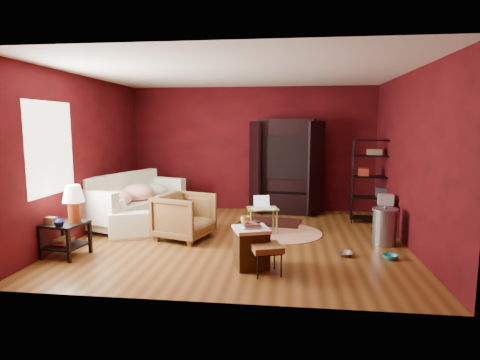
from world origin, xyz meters
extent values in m
cube|color=brown|center=(0.00, 0.00, -0.01)|extent=(5.50, 5.00, 0.02)
cube|color=white|center=(0.00, 0.00, 2.81)|extent=(5.50, 5.00, 0.02)
cube|color=#4E0B0F|center=(0.00, 2.51, 1.40)|extent=(5.50, 0.02, 2.80)
cube|color=#4E0B0F|center=(0.00, -2.51, 1.40)|extent=(5.50, 0.02, 2.80)
cube|color=#4E0B0F|center=(-2.76, 0.00, 1.40)|extent=(0.02, 5.00, 2.80)
cube|color=#4E0B0F|center=(2.76, 0.00, 1.40)|extent=(0.02, 5.00, 2.80)
cube|color=white|center=(-2.73, -1.00, 1.60)|extent=(0.02, 1.20, 1.40)
imported|color=white|center=(-2.18, 0.75, 0.45)|extent=(1.52, 2.35, 0.89)
imported|color=black|center=(-0.92, -0.09, 0.43)|extent=(1.00, 1.04, 0.86)
imported|color=#AEAFB5|center=(1.69, -0.69, 0.12)|extent=(0.24, 0.08, 0.24)
imported|color=teal|center=(2.33, -0.77, 0.11)|extent=(0.23, 0.11, 0.22)
imported|color=#0D0E43|center=(-2.41, -1.42, 0.58)|extent=(0.16, 0.17, 0.14)
imported|color=#F7EB79|center=(0.26, -1.36, 0.68)|extent=(0.15, 0.13, 0.13)
cube|color=black|center=(-2.45, -1.21, 0.49)|extent=(0.61, 0.61, 0.04)
cube|color=black|center=(-2.45, -1.21, 0.16)|extent=(0.57, 0.57, 0.03)
cube|color=black|center=(-2.72, -1.41, 0.25)|extent=(0.05, 0.05, 0.50)
cube|color=black|center=(-2.24, -1.48, 0.25)|extent=(0.05, 0.05, 0.50)
cube|color=black|center=(-2.65, -0.93, 0.25)|extent=(0.05, 0.05, 0.50)
cube|color=black|center=(-2.17, -1.00, 0.25)|extent=(0.05, 0.05, 0.50)
cylinder|color=#BD5522|center=(-2.33, -1.13, 0.66)|extent=(0.20, 0.20, 0.31)
cone|color=#F2E5C6|center=(-2.33, -1.13, 0.94)|extent=(0.37, 0.37, 0.25)
cube|color=olive|center=(-2.60, -1.32, 0.57)|extent=(0.18, 0.13, 0.11)
cube|color=#B82E34|center=(-2.49, -1.20, 0.20)|extent=(0.23, 0.28, 0.03)
cube|color=#2E79B8|center=(-2.48, -1.20, 0.23)|extent=(0.23, 0.28, 0.03)
cube|color=gold|center=(-2.47, -1.20, 0.26)|extent=(0.23, 0.28, 0.03)
cube|color=white|center=(-2.11, 0.76, 0.29)|extent=(1.46, 2.16, 0.42)
cube|color=white|center=(-2.45, 0.88, 0.58)|extent=(0.85, 1.94, 0.84)
cube|color=white|center=(-2.44, -0.18, 0.52)|extent=(0.85, 0.46, 0.58)
cube|color=white|center=(-1.77, 1.70, 0.52)|extent=(0.85, 0.46, 0.58)
ellipsoid|color=#F34422|center=(-2.25, 0.20, 0.63)|extent=(0.70, 0.70, 0.29)
ellipsoid|color=#F34422|center=(-2.06, 0.74, 0.65)|extent=(0.78, 0.78, 0.34)
ellipsoid|color=white|center=(-1.88, 1.24, 0.61)|extent=(0.64, 0.64, 0.27)
cube|color=#44290F|center=(0.34, -1.33, 0.26)|extent=(0.54, 0.54, 0.51)
cube|color=white|center=(0.34, -1.33, 0.54)|extent=(0.58, 0.58, 0.05)
cube|color=beige|center=(0.34, -1.33, 0.57)|extent=(0.30, 0.26, 0.02)
cube|color=#4E74B7|center=(0.34, -1.33, 0.59)|extent=(0.29, 0.27, 0.02)
cube|color=#D1604E|center=(0.34, -1.33, 0.61)|extent=(0.26, 0.23, 0.02)
cube|color=black|center=(0.40, -1.28, 0.63)|extent=(0.13, 0.15, 0.02)
cube|color=black|center=(0.56, -1.57, 0.36)|extent=(0.49, 0.49, 0.08)
cube|color=black|center=(0.56, -1.57, 0.31)|extent=(0.44, 0.44, 0.02)
cylinder|color=black|center=(0.47, -1.76, 0.16)|extent=(0.02, 0.02, 0.32)
cylinder|color=black|center=(0.76, -1.67, 0.16)|extent=(0.02, 0.02, 0.32)
cylinder|color=black|center=(0.37, -1.47, 0.16)|extent=(0.02, 0.02, 0.32)
cylinder|color=black|center=(0.66, -1.37, 0.16)|extent=(0.02, 0.02, 0.32)
cylinder|color=beige|center=(0.74, 0.47, 0.01)|extent=(1.52, 1.52, 0.01)
cube|color=#461912|center=(0.48, 1.23, 0.02)|extent=(1.29, 0.94, 0.01)
cube|color=#9AB452|center=(0.38, 0.46, 0.45)|extent=(0.61, 0.49, 0.03)
cylinder|color=#9AB452|center=(0.19, 0.26, 0.22)|extent=(0.04, 0.04, 0.45)
cylinder|color=#9AB452|center=(0.64, 0.37, 0.22)|extent=(0.04, 0.04, 0.45)
cylinder|color=#9AB452|center=(0.12, 0.55, 0.22)|extent=(0.04, 0.04, 0.45)
cylinder|color=#9AB452|center=(0.57, 0.66, 0.22)|extent=(0.04, 0.04, 0.45)
cube|color=silver|center=(0.37, 0.49, 0.47)|extent=(0.32, 0.26, 0.01)
cube|color=silver|center=(0.35, 0.58, 0.57)|extent=(0.29, 0.13, 0.19)
cube|color=white|center=(0.30, 0.35, 0.46)|extent=(0.29, 0.32, 0.00)
cube|color=white|center=(0.52, 0.41, 0.46)|extent=(0.20, 0.28, 0.00)
cube|color=black|center=(0.79, 2.26, 1.04)|extent=(1.27, 0.79, 2.08)
cube|color=black|center=(0.78, 2.15, 1.26)|extent=(1.03, 0.60, 0.93)
cube|color=black|center=(0.10, 2.03, 1.04)|extent=(0.28, 0.46, 1.97)
cube|color=black|center=(1.41, 1.88, 1.04)|extent=(0.37, 0.41, 1.97)
cube|color=#282B2D|center=(0.78, 2.21, 1.15)|extent=(0.74, 0.62, 0.57)
cube|color=black|center=(0.75, 1.93, 1.15)|extent=(0.55, 0.07, 0.44)
cube|color=black|center=(0.78, 2.21, 0.49)|extent=(1.04, 0.65, 0.05)
cylinder|color=black|center=(2.10, 1.38, 0.84)|extent=(0.02, 0.02, 1.67)
cylinder|color=black|center=(2.88, 1.31, 0.84)|extent=(0.02, 0.02, 1.67)
cylinder|color=black|center=(2.13, 1.71, 0.84)|extent=(0.02, 0.02, 1.67)
cylinder|color=black|center=(2.91, 1.64, 0.84)|extent=(0.02, 0.02, 1.67)
cube|color=black|center=(2.50, 1.51, 0.09)|extent=(0.85, 0.42, 0.02)
cube|color=black|center=(2.50, 1.51, 0.51)|extent=(0.85, 0.42, 0.02)
cube|color=black|center=(2.50, 1.51, 0.93)|extent=(0.85, 0.42, 0.02)
cube|color=black|center=(2.50, 1.51, 1.35)|extent=(0.85, 0.42, 0.02)
cube|color=black|center=(2.50, 1.51, 1.65)|extent=(0.85, 0.42, 0.02)
cube|color=maroon|center=(2.32, 1.53, 1.02)|extent=(0.21, 0.25, 0.15)
cube|color=#312F3B|center=(2.69, 1.49, 0.62)|extent=(0.25, 0.25, 0.19)
cube|color=#776647|center=(2.50, 1.51, 1.42)|extent=(0.29, 0.21, 0.11)
cube|color=black|center=(2.55, 0.58, 0.53)|extent=(0.41, 0.41, 0.04)
cube|color=black|center=(2.37, 0.44, 0.26)|extent=(0.04, 0.04, 0.53)
cube|color=black|center=(2.68, 0.41, 0.26)|extent=(0.04, 0.04, 0.53)
cube|color=black|center=(2.41, 0.75, 0.26)|extent=(0.04, 0.04, 0.53)
cube|color=black|center=(2.72, 0.71, 0.26)|extent=(0.04, 0.04, 0.53)
cube|color=#BDBDC1|center=(2.55, 0.58, 0.64)|extent=(0.28, 0.23, 0.18)
cylinder|color=#95969C|center=(2.41, -0.03, 0.28)|extent=(0.50, 0.50, 0.57)
cylinder|color=#95969C|center=(2.41, -0.03, 0.59)|extent=(0.55, 0.55, 0.04)
sphere|color=#95969C|center=(2.41, -0.03, 0.62)|extent=(0.07, 0.07, 0.06)
camera|label=1|loc=(0.83, -6.64, 1.95)|focal=30.00mm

